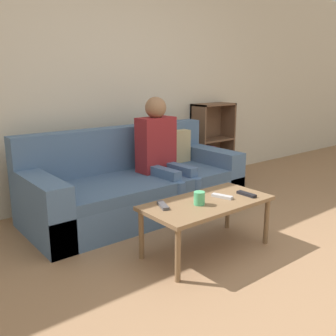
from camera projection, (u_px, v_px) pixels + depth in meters
ground_plane at (296, 281)px, 2.53m from camera, size 22.00×22.00×0.00m
wall_back at (108, 80)px, 4.06m from camera, size 12.00×0.06×2.60m
couch at (136, 186)px, 3.75m from camera, size 2.17×0.91×0.83m
bookshelf at (210, 149)px, 5.04m from camera, size 0.58×0.28×0.99m
coffee_table at (207, 206)px, 2.88m from camera, size 1.03×0.50×0.41m
person_adult at (161, 147)px, 3.75m from camera, size 0.40×0.64×1.15m
cup_near at (199, 198)px, 2.78m from camera, size 0.08×0.08×0.10m
tv_remote_0 at (222, 196)px, 2.95m from camera, size 0.10×0.18×0.02m
tv_remote_1 at (163, 205)px, 2.74m from camera, size 0.11×0.18×0.02m
tv_remote_2 at (246, 194)px, 3.00m from camera, size 0.05×0.17×0.02m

